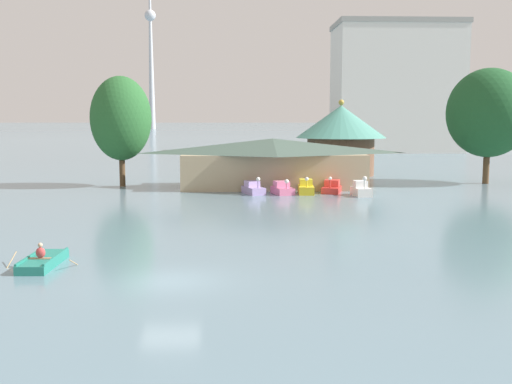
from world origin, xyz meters
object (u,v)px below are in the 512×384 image
object	(u,v)px
pedal_boat_lavender	(253,189)
boathouse	(273,162)
shoreline_tree_right	(489,113)
background_building_block	(396,88)
pedal_boat_yellow	(306,188)
pedal_boat_red	(332,188)
pedal_boat_pink	(282,189)
shoreline_tree_tall_left	(121,118)
green_roof_pavilion	(341,135)
distant_broadcast_tower	(150,27)
rowboat_with_rower	(43,261)
pedal_boat_white	(361,190)

from	to	relation	value
pedal_boat_lavender	boathouse	xyz separation A→B (m)	(2.16, 5.40, 2.09)
shoreline_tree_right	background_building_block	xyz separation A→B (m)	(6.93, 61.49, 5.70)
pedal_boat_yellow	pedal_boat_red	xyz separation A→B (m)	(2.50, 0.69, -0.07)
pedal_boat_pink	boathouse	world-z (taller)	boathouse
pedal_boat_pink	shoreline_tree_right	world-z (taller)	shoreline_tree_right
shoreline_tree_tall_left	shoreline_tree_right	size ratio (longest dim) A/B	0.92
green_roof_pavilion	pedal_boat_pink	bearing A→B (deg)	-115.20
background_building_block	green_roof_pavilion	bearing A→B (deg)	-112.01
pedal_boat_pink	distant_broadcast_tower	distance (m)	359.04
shoreline_tree_right	background_building_block	size ratio (longest dim) A/B	0.46
rowboat_with_rower	pedal_boat_lavender	bearing A→B (deg)	-20.35
pedal_boat_red	shoreline_tree_tall_left	xyz separation A→B (m)	(-20.46, 6.11, 6.42)
shoreline_tree_tall_left	distant_broadcast_tower	world-z (taller)	distant_broadcast_tower
shoreline_tree_tall_left	shoreline_tree_right	xyz separation A→B (m)	(38.16, 1.05, 0.58)
pedal_boat_red	green_roof_pavilion	world-z (taller)	green_roof_pavilion
pedal_boat_yellow	rowboat_with_rower	bearing A→B (deg)	-26.45
pedal_boat_white	distant_broadcast_tower	bearing A→B (deg)	-173.87
pedal_boat_pink	pedal_boat_lavender	bearing A→B (deg)	-110.85
boathouse	shoreline_tree_tall_left	distance (m)	15.91
rowboat_with_rower	pedal_boat_white	bearing A→B (deg)	-37.58
pedal_boat_pink	background_building_block	world-z (taller)	background_building_block
pedal_boat_pink	green_roof_pavilion	world-z (taller)	green_roof_pavilion
pedal_boat_yellow	boathouse	distance (m)	6.48
pedal_boat_red	pedal_boat_white	xyz separation A→B (m)	(2.24, -2.38, 0.09)
rowboat_with_rower	distant_broadcast_tower	xyz separation A→B (m)	(-43.07, 375.12, 65.38)
shoreline_tree_tall_left	boathouse	bearing A→B (deg)	-4.75
shoreline_tree_right	background_building_block	world-z (taller)	background_building_block
shoreline_tree_tall_left	shoreline_tree_right	world-z (taller)	shoreline_tree_right
pedal_boat_pink	boathouse	bearing A→B (deg)	170.38
pedal_boat_yellow	pedal_boat_red	world-z (taller)	pedal_boat_yellow
rowboat_with_rower	pedal_boat_yellow	world-z (taller)	pedal_boat_yellow
rowboat_with_rower	pedal_boat_pink	bearing A→B (deg)	-25.32
pedal_boat_pink	rowboat_with_rower	bearing A→B (deg)	-41.80
rowboat_with_rower	pedal_boat_white	world-z (taller)	pedal_boat_white
pedal_boat_white	pedal_boat_pink	bearing A→B (deg)	-106.73
pedal_boat_lavender	pedal_boat_red	bearing A→B (deg)	74.94
pedal_boat_pink	shoreline_tree_tall_left	distance (m)	18.40
shoreline_tree_right	background_building_block	distance (m)	62.14
green_roof_pavilion	background_building_block	distance (m)	55.67
pedal_boat_pink	distant_broadcast_tower	bearing A→B (deg)	174.43
pedal_boat_pink	pedal_boat_yellow	distance (m)	2.19
pedal_boat_pink	shoreline_tree_tall_left	bearing A→B (deg)	-128.58
boathouse	shoreline_tree_tall_left	xyz separation A→B (m)	(-15.26, 1.27, 4.32)
pedal_boat_red	background_building_block	xyz separation A→B (m)	(24.63, 68.66, 12.71)
shoreline_tree_tall_left	pedal_boat_white	bearing A→B (deg)	-20.52
rowboat_with_rower	shoreline_tree_right	xyz separation A→B (m)	(35.94, 34.61, 7.23)
pedal_boat_red	distant_broadcast_tower	bearing A→B (deg)	-152.94
pedal_boat_yellow	distant_broadcast_tower	bearing A→B (deg)	-166.40
background_building_block	shoreline_tree_right	bearing A→B (deg)	-96.43
pedal_boat_red	background_building_block	distance (m)	74.04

